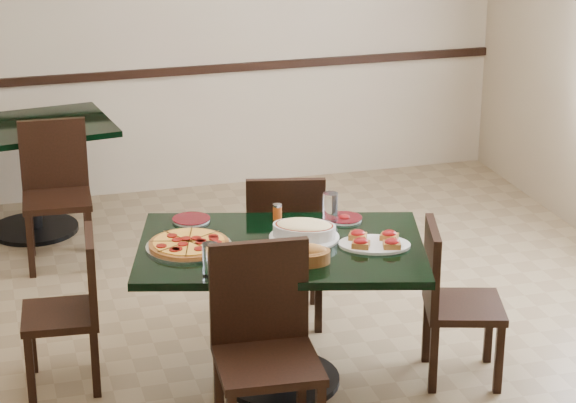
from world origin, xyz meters
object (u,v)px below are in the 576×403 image
object	(u,v)px
chair_right	(450,295)
chair_left	(74,303)
back_chair_near	(56,185)
chair_near	(264,338)
back_table	(29,157)
pepperoni_pizza	(189,244)
chair_far	(285,242)
lasagna_casserole	(304,230)
main_table	(281,279)
bruschetta_platter	(375,241)
bread_basket	(306,255)

from	to	relation	value
chair_right	chair_left	distance (m)	1.86
back_chair_near	chair_near	bearing A→B (deg)	-70.54
back_table	chair_right	xyz separation A→B (m)	(1.89, -2.62, -0.07)
chair_near	chair_left	xyz separation A→B (m)	(-0.76, 0.80, -0.10)
pepperoni_pizza	back_table	bearing A→B (deg)	104.85
pepperoni_pizza	chair_far	bearing A→B (deg)	40.14
chair_near	lasagna_casserole	xyz separation A→B (m)	(0.36, 0.58, 0.26)
back_table	chair_left	world-z (taller)	chair_left
chair_far	lasagna_casserole	world-z (taller)	chair_far
back_table	pepperoni_pizza	distance (m)	2.45
chair_right	lasagna_casserole	distance (m)	0.80
chair_left	lasagna_casserole	xyz separation A→B (m)	(1.12, -0.23, 0.36)
pepperoni_pizza	chair_near	bearing A→B (deg)	-71.28
chair_left	back_chair_near	xyz separation A→B (m)	(0.05, 1.64, 0.06)
pepperoni_pizza	lasagna_casserole	size ratio (longest dim) A/B	1.13
back_table	chair_right	world-z (taller)	chair_right
pepperoni_pizza	lasagna_casserole	xyz separation A→B (m)	(0.57, -0.04, 0.03)
back_table	chair_near	world-z (taller)	chair_near
main_table	bruschetta_platter	size ratio (longest dim) A/B	3.81
bread_basket	bruschetta_platter	bearing A→B (deg)	24.92
bread_basket	back_chair_near	bearing A→B (deg)	123.73
bruschetta_platter	back_chair_near	bearing A→B (deg)	143.28
back_table	bruschetta_platter	size ratio (longest dim) A/B	2.88
back_chair_near	pepperoni_pizza	size ratio (longest dim) A/B	2.15
chair_right	bruschetta_platter	size ratio (longest dim) A/B	2.00
lasagna_casserole	bruschetta_platter	bearing A→B (deg)	-5.30
back_table	chair_near	distance (m)	3.09
main_table	bread_basket	size ratio (longest dim) A/B	6.31
chair_left	lasagna_casserole	distance (m)	1.19
chair_right	back_chair_near	bearing A→B (deg)	56.41
lasagna_casserole	bread_basket	bearing A→B (deg)	-78.58
main_table	back_table	world-z (taller)	same
chair_right	pepperoni_pizza	xyz separation A→B (m)	(-1.26, 0.26, 0.31)
chair_near	chair_right	world-z (taller)	chair_near
bruschetta_platter	bread_basket	bearing A→B (deg)	-144.51
bruschetta_platter	back_table	bearing A→B (deg)	139.76
main_table	chair_right	world-z (taller)	chair_right
main_table	back_table	distance (m)	2.67
chair_near	lasagna_casserole	distance (m)	0.72
chair_right	chair_left	world-z (taller)	chair_right
chair_near	back_chair_near	bearing A→B (deg)	110.23
back_table	chair_far	xyz separation A→B (m)	(1.25, -1.83, -0.02)
chair_left	main_table	bearing A→B (deg)	79.49
chair_far	chair_left	bearing A→B (deg)	29.25
chair_near	chair_left	size ratio (longest dim) A/B	1.20
chair_far	bruschetta_platter	xyz separation A→B (m)	(0.24, -0.75, 0.27)
main_table	pepperoni_pizza	world-z (taller)	pepperoni_pizza
chair_left	chair_far	bearing A→B (deg)	111.42
back_chair_near	pepperoni_pizza	xyz separation A→B (m)	(0.49, -1.83, 0.27)
bread_basket	back_table	bearing A→B (deg)	121.75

